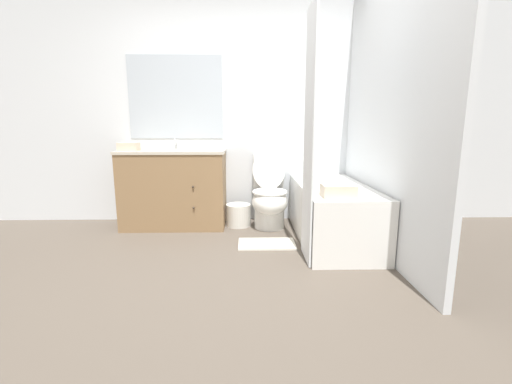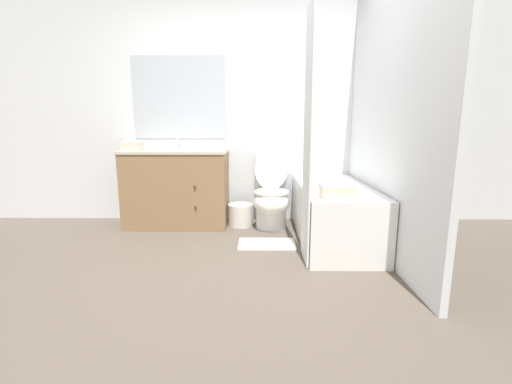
{
  "view_description": "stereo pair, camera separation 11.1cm",
  "coord_description": "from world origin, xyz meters",
  "px_view_note": "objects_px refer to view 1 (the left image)",
  "views": [
    {
      "loc": [
        0.11,
        -2.36,
        1.13
      ],
      "look_at": [
        0.19,
        0.77,
        0.52
      ],
      "focal_mm": 24.0,
      "sensor_mm": 36.0,
      "label": 1
    },
    {
      "loc": [
        0.23,
        -2.36,
        1.13
      ],
      "look_at": [
        0.19,
        0.77,
        0.52
      ],
      "focal_mm": 24.0,
      "sensor_mm": 36.0,
      "label": 2
    }
  ],
  "objects_px": {
    "bathtub": "(332,212)",
    "hand_towel_folded": "(129,147)",
    "bath_towel_folded": "(338,191)",
    "bath_mat": "(267,244)",
    "vanity_cabinet": "(175,188)",
    "toilet": "(269,196)",
    "wastebasket": "(238,215)",
    "sink_faucet": "(176,146)",
    "tissue_box": "(209,146)"
  },
  "relations": [
    {
      "from": "hand_towel_folded",
      "to": "bath_mat",
      "type": "distance_m",
      "value": 1.78
    },
    {
      "from": "vanity_cabinet",
      "to": "wastebasket",
      "type": "bearing_deg",
      "value": -1.45
    },
    {
      "from": "bathtub",
      "to": "bath_towel_folded",
      "type": "xyz_separation_m",
      "value": [
        -0.1,
        -0.58,
        0.32
      ]
    },
    {
      "from": "vanity_cabinet",
      "to": "hand_towel_folded",
      "type": "bearing_deg",
      "value": -162.59
    },
    {
      "from": "bath_towel_folded",
      "to": "tissue_box",
      "type": "bearing_deg",
      "value": 137.04
    },
    {
      "from": "tissue_box",
      "to": "bathtub",
      "type": "bearing_deg",
      "value": -21.7
    },
    {
      "from": "vanity_cabinet",
      "to": "bathtub",
      "type": "bearing_deg",
      "value": -16.66
    },
    {
      "from": "toilet",
      "to": "bath_towel_folded",
      "type": "height_order",
      "value": "toilet"
    },
    {
      "from": "sink_faucet",
      "to": "wastebasket",
      "type": "bearing_deg",
      "value": -17.09
    },
    {
      "from": "hand_towel_folded",
      "to": "wastebasket",
      "type": "bearing_deg",
      "value": 5.84
    },
    {
      "from": "bathtub",
      "to": "hand_towel_folded",
      "type": "bearing_deg",
      "value": 170.19
    },
    {
      "from": "bathtub",
      "to": "wastebasket",
      "type": "xyz_separation_m",
      "value": [
        -0.95,
        0.48,
        -0.15
      ]
    },
    {
      "from": "wastebasket",
      "to": "bath_mat",
      "type": "distance_m",
      "value": 0.72
    },
    {
      "from": "sink_faucet",
      "to": "bathtub",
      "type": "height_order",
      "value": "sink_faucet"
    },
    {
      "from": "sink_faucet",
      "to": "bath_towel_folded",
      "type": "relative_size",
      "value": 0.53
    },
    {
      "from": "bathtub",
      "to": "hand_towel_folded",
      "type": "xyz_separation_m",
      "value": [
        -2.1,
        0.36,
        0.63
      ]
    },
    {
      "from": "vanity_cabinet",
      "to": "tissue_box",
      "type": "distance_m",
      "value": 0.61
    },
    {
      "from": "bath_towel_folded",
      "to": "bathtub",
      "type": "bearing_deg",
      "value": 80.23
    },
    {
      "from": "sink_faucet",
      "to": "wastebasket",
      "type": "distance_m",
      "value": 1.08
    },
    {
      "from": "toilet",
      "to": "tissue_box",
      "type": "distance_m",
      "value": 0.87
    },
    {
      "from": "bathtub",
      "to": "bath_mat",
      "type": "distance_m",
      "value": 0.73
    },
    {
      "from": "toilet",
      "to": "bath_towel_folded",
      "type": "relative_size",
      "value": 3.16
    },
    {
      "from": "bath_towel_folded",
      "to": "bath_mat",
      "type": "height_order",
      "value": "bath_towel_folded"
    },
    {
      "from": "wastebasket",
      "to": "bath_towel_folded",
      "type": "xyz_separation_m",
      "value": [
        0.85,
        -1.06,
        0.48
      ]
    },
    {
      "from": "sink_faucet",
      "to": "bath_mat",
      "type": "height_order",
      "value": "sink_faucet"
    },
    {
      "from": "hand_towel_folded",
      "to": "bathtub",
      "type": "bearing_deg",
      "value": -9.81
    },
    {
      "from": "wastebasket",
      "to": "bath_mat",
      "type": "bearing_deg",
      "value": -66.01
    },
    {
      "from": "vanity_cabinet",
      "to": "sink_faucet",
      "type": "bearing_deg",
      "value": 90.0
    },
    {
      "from": "sink_faucet",
      "to": "toilet",
      "type": "height_order",
      "value": "sink_faucet"
    },
    {
      "from": "hand_towel_folded",
      "to": "bath_mat",
      "type": "height_order",
      "value": "hand_towel_folded"
    },
    {
      "from": "bath_mat",
      "to": "bath_towel_folded",
      "type": "bearing_deg",
      "value": -36.16
    },
    {
      "from": "sink_faucet",
      "to": "tissue_box",
      "type": "bearing_deg",
      "value": -26.21
    },
    {
      "from": "toilet",
      "to": "wastebasket",
      "type": "relative_size",
      "value": 3.06
    },
    {
      "from": "bath_towel_folded",
      "to": "bath_mat",
      "type": "relative_size",
      "value": 0.5
    },
    {
      "from": "sink_faucet",
      "to": "bath_towel_folded",
      "type": "distance_m",
      "value": 2.04
    },
    {
      "from": "sink_faucet",
      "to": "bath_towel_folded",
      "type": "bearing_deg",
      "value": -39.3
    },
    {
      "from": "sink_faucet",
      "to": "tissue_box",
      "type": "xyz_separation_m",
      "value": [
        0.4,
        -0.2,
        0.01
      ]
    },
    {
      "from": "bathtub",
      "to": "bath_towel_folded",
      "type": "bearing_deg",
      "value": -99.77
    },
    {
      "from": "vanity_cabinet",
      "to": "wastebasket",
      "type": "distance_m",
      "value": 0.78
    },
    {
      "from": "wastebasket",
      "to": "tissue_box",
      "type": "distance_m",
      "value": 0.84
    },
    {
      "from": "wastebasket",
      "to": "sink_faucet",
      "type": "bearing_deg",
      "value": 162.91
    },
    {
      "from": "toilet",
      "to": "bath_mat",
      "type": "distance_m",
      "value": 0.69
    },
    {
      "from": "vanity_cabinet",
      "to": "bath_towel_folded",
      "type": "distance_m",
      "value": 1.91
    },
    {
      "from": "sink_faucet",
      "to": "bath_mat",
      "type": "xyz_separation_m",
      "value": [
        1.01,
        -0.87,
        -0.89
      ]
    },
    {
      "from": "toilet",
      "to": "hand_towel_folded",
      "type": "distance_m",
      "value": 1.6
    },
    {
      "from": "vanity_cabinet",
      "to": "bathtub",
      "type": "height_order",
      "value": "vanity_cabinet"
    },
    {
      "from": "wastebasket",
      "to": "toilet",
      "type": "bearing_deg",
      "value": -8.58
    },
    {
      "from": "sink_faucet",
      "to": "wastebasket",
      "type": "xyz_separation_m",
      "value": [
        0.72,
        -0.22,
        -0.77
      ]
    },
    {
      "from": "wastebasket",
      "to": "bath_mat",
      "type": "relative_size",
      "value": 0.51
    },
    {
      "from": "wastebasket",
      "to": "bath_towel_folded",
      "type": "relative_size",
      "value": 1.03
    }
  ]
}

